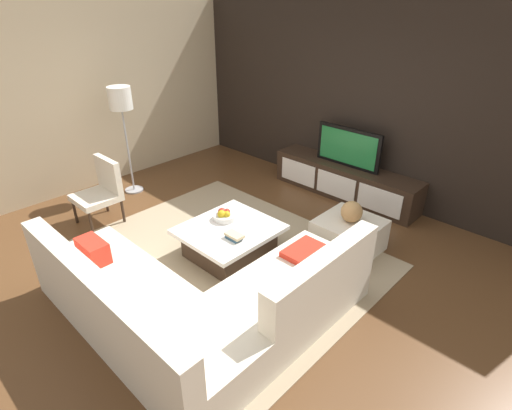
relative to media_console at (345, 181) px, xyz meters
name	(u,v)px	position (x,y,z in m)	size (l,w,h in m)	color
ground_plane	(230,262)	(0.00, -2.40, -0.25)	(14.00, 14.00, 0.00)	brown
feature_wall_back	(364,101)	(0.00, 0.30, 1.15)	(6.40, 0.12, 2.80)	black
side_wall_left	(93,95)	(-3.20, -2.20, 1.15)	(0.12, 5.20, 2.80)	#C6B28E
area_rug	(224,258)	(-0.10, -2.40, -0.24)	(3.39, 2.80, 0.01)	tan
media_console	(345,181)	(0.00, 0.00, 0.00)	(2.31, 0.49, 0.50)	#332319
television	(348,147)	(0.00, 0.00, 0.54)	(1.03, 0.06, 0.57)	black
sectional_couch	(196,302)	(0.52, -3.30, 0.04)	(2.52, 2.32, 0.83)	beige
coffee_table	(230,241)	(-0.10, -2.30, -0.05)	(0.96, 1.05, 0.38)	#332319
accent_chair_near	(102,188)	(-1.94, -2.89, 0.24)	(0.54, 0.53, 0.87)	#332319
floor_lamp	(121,105)	(-2.50, -2.14, 1.11)	(0.33, 0.33, 1.62)	#A5A5AA
ottoman	(349,235)	(0.85, -1.23, -0.05)	(0.70, 0.70, 0.40)	beige
fruit_bowl	(224,215)	(-0.28, -2.20, 0.18)	(0.28, 0.28, 0.14)	silver
decorative_ball	(352,212)	(0.85, -1.23, 0.28)	(0.25, 0.25, 0.25)	#AD8451
book_stack	(234,236)	(0.12, -2.42, 0.16)	(0.21, 0.12, 0.06)	#2D516B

